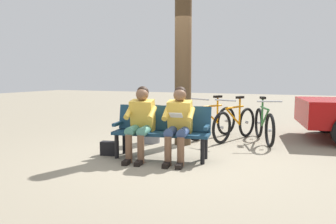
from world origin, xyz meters
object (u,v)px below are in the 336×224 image
object	(u,v)px
tree_trunk	(183,67)
bicycle_silver	(212,122)
person_reading	(179,120)
litter_bin	(150,124)
person_companion	(141,119)
bicycle_red	(264,125)
bicycle_green	(235,123)
bench	(162,128)
handbag	(110,148)

from	to	relation	value
tree_trunk	bicycle_silver	world-z (taller)	tree_trunk
person_reading	litter_bin	xyz separation A→B (m)	(1.07, -1.16, -0.28)
person_companion	person_reading	bearing A→B (deg)	179.95
person_companion	litter_bin	world-z (taller)	person_companion
bicycle_red	bicycle_green	distance (m)	0.59
bench	handbag	size ratio (longest dim) A/B	5.51
bench	litter_bin	bearing A→B (deg)	-63.53
bicycle_green	bicycle_silver	xyz separation A→B (m)	(0.52, -0.07, 0.00)
person_companion	bicycle_red	distance (m)	2.81
person_companion	bicycle_silver	distance (m)	2.34
handbag	bicycle_red	distance (m)	3.22
bench	person_companion	size ratio (longest dim) A/B	1.38
bench	tree_trunk	world-z (taller)	tree_trunk
person_reading	bicycle_green	size ratio (longest dim) A/B	0.75
person_companion	bicycle_silver	world-z (taller)	person_companion
litter_bin	bicycle_silver	xyz separation A→B (m)	(-1.04, -0.98, -0.03)
bench	person_reading	size ratio (longest dim) A/B	1.38
person_reading	bicycle_silver	bearing A→B (deg)	-97.67
person_reading	bicycle_silver	distance (m)	2.17
handbag	person_reading	bearing A→B (deg)	-175.48
person_companion	tree_trunk	size ratio (longest dim) A/B	0.39
litter_bin	bicycle_silver	distance (m)	1.43
person_reading	handbag	distance (m)	1.36
litter_bin	bicycle_silver	bearing A→B (deg)	-136.59
person_reading	litter_bin	world-z (taller)	person_reading
person_reading	litter_bin	distance (m)	1.60
bench	litter_bin	world-z (taller)	bench
person_companion	bicycle_red	world-z (taller)	person_companion
bench	bicycle_silver	distance (m)	2.06
bench	bicycle_silver	bearing A→B (deg)	-107.09
person_reading	bicycle_green	xyz separation A→B (m)	(-0.49, -2.08, -0.31)
person_companion	bicycle_red	xyz separation A→B (m)	(-1.72, -2.21, -0.30)
person_companion	litter_bin	xyz separation A→B (m)	(0.43, -1.25, -0.28)
litter_bin	bicycle_silver	size ratio (longest dim) A/B	0.50
litter_bin	bicycle_green	xyz separation A→B (m)	(-1.56, -0.92, -0.03)
handbag	bicycle_silver	bearing A→B (deg)	-118.52
tree_trunk	bicycle_green	bearing A→B (deg)	-136.80
bench	person_companion	distance (m)	0.39
handbag	tree_trunk	distance (m)	2.14
tree_trunk	bicycle_red	world-z (taller)	tree_trunk
litter_bin	bench	bearing A→B (deg)	124.82
person_reading	person_companion	world-z (taller)	same
person_reading	person_companion	bearing A→B (deg)	-0.05
litter_bin	bicycle_silver	world-z (taller)	bicycle_silver
person_companion	bicycle_silver	bearing A→B (deg)	-113.54
litter_bin	bicycle_red	world-z (taller)	bicycle_red
bench	bicycle_green	xyz separation A→B (m)	(-0.83, -1.96, -0.15)
bicycle_green	litter_bin	bearing A→B (deg)	-40.11
handbag	bicycle_red	xyz separation A→B (m)	(-2.33, -2.21, 0.24)
handbag	tree_trunk	size ratio (longest dim) A/B	0.10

